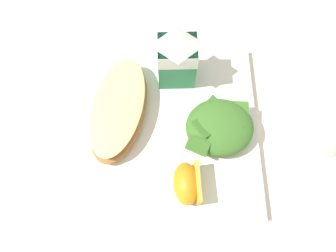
% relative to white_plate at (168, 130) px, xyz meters
% --- Properties ---
extents(ground, '(3.00, 3.00, 0.00)m').
position_rel_white_plate_xyz_m(ground, '(0.00, 0.00, -0.01)').
color(ground, beige).
extents(white_plate, '(0.28, 0.28, 0.02)m').
position_rel_white_plate_xyz_m(white_plate, '(0.00, 0.00, 0.00)').
color(white_plate, white).
rests_on(white_plate, ground).
extents(cheesy_pizza_bread, '(0.11, 0.18, 0.04)m').
position_rel_white_plate_xyz_m(cheesy_pizza_bread, '(-0.07, 0.02, 0.03)').
color(cheesy_pizza_bread, '#A87038').
rests_on(cheesy_pizza_bread, white_plate).
extents(green_salad_pile, '(0.10, 0.10, 0.04)m').
position_rel_white_plate_xyz_m(green_salad_pile, '(0.08, -0.01, 0.03)').
color(green_salad_pile, '#3D7028').
rests_on(green_salad_pile, white_plate).
extents(milk_carton, '(0.06, 0.04, 0.11)m').
position_rel_white_plate_xyz_m(milk_carton, '(0.02, 0.09, 0.07)').
color(milk_carton, '#2D8451').
rests_on(milk_carton, white_plate).
extents(orange_wedge_front, '(0.04, 0.06, 0.04)m').
position_rel_white_plate_xyz_m(orange_wedge_front, '(0.03, -0.09, 0.03)').
color(orange_wedge_front, orange).
rests_on(orange_wedge_front, white_plate).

